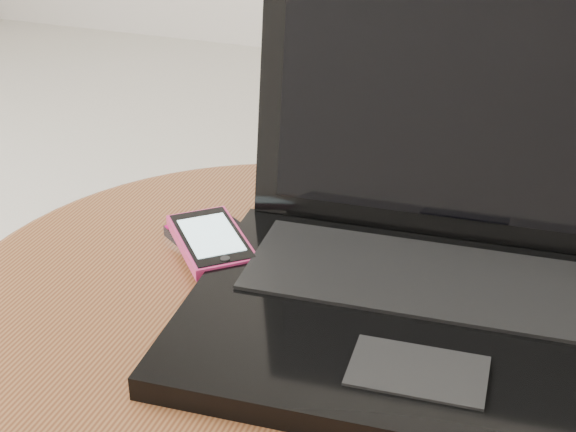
% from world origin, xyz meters
% --- Properties ---
extents(table, '(0.59, 0.59, 0.47)m').
position_xyz_m(table, '(-0.07, -0.11, 0.37)').
color(table, '#4E290E').
rests_on(table, ground).
extents(laptop, '(0.41, 0.34, 0.26)m').
position_xyz_m(laptop, '(0.06, -0.07, 0.51)').
color(laptop, black).
rests_on(laptop, table).
extents(phone_black, '(0.14, 0.12, 0.01)m').
position_xyz_m(phone_black, '(-0.14, -0.05, 0.47)').
color(phone_black, black).
rests_on(phone_black, table).
extents(phone_pink, '(0.11, 0.12, 0.01)m').
position_xyz_m(phone_pink, '(-0.15, -0.06, 0.48)').
color(phone_pink, '#D12D6D').
rests_on(phone_pink, phone_black).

